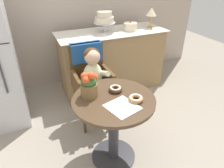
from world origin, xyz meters
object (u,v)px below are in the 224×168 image
(cafe_table, at_px, (114,118))
(donut_front, at_px, (136,98))
(donut_mid, at_px, (115,89))
(table_lamp, at_px, (151,13))
(wicker_chair, at_px, (90,71))
(seated_child, at_px, (94,74))
(flower_vase, at_px, (89,84))
(round_layer_cake, at_px, (130,26))
(tiered_cake_stand, at_px, (104,19))

(cafe_table, distance_m, donut_front, 0.30)
(donut_mid, distance_m, table_lamp, 1.64)
(wicker_chair, bearing_deg, donut_mid, -86.45)
(seated_child, bearing_deg, table_lamp, 31.08)
(donut_front, distance_m, flower_vase, 0.41)
(cafe_table, distance_m, table_lamp, 1.82)
(donut_mid, relative_size, round_layer_cake, 0.62)
(wicker_chair, relative_size, donut_mid, 7.85)
(seated_child, bearing_deg, wicker_chair, 90.00)
(wicker_chair, height_order, donut_front, wicker_chair)
(tiered_cake_stand, distance_m, round_layer_cake, 0.40)
(wicker_chair, distance_m, tiered_cake_stand, 0.84)
(cafe_table, distance_m, round_layer_cake, 1.56)
(seated_child, relative_size, table_lamp, 2.55)
(cafe_table, height_order, flower_vase, flower_vase)
(flower_vase, bearing_deg, donut_mid, -5.04)
(donut_mid, height_order, tiered_cake_stand, tiered_cake_stand)
(seated_child, xyz_separation_m, round_layer_cake, (0.80, 0.68, 0.28))
(cafe_table, height_order, wicker_chair, wicker_chair)
(tiered_cake_stand, bearing_deg, cafe_table, -108.78)
(seated_child, distance_m, table_lamp, 1.40)
(seated_child, distance_m, donut_front, 0.69)
(donut_front, height_order, table_lamp, table_lamp)
(donut_front, relative_size, tiered_cake_stand, 0.42)
(round_layer_cake, bearing_deg, seated_child, -139.57)
(cafe_table, height_order, donut_mid, donut_mid)
(table_lamp, bearing_deg, round_layer_cake, -178.98)
(seated_child, relative_size, donut_front, 5.73)
(donut_mid, height_order, table_lamp, table_lamp)
(wicker_chair, bearing_deg, seated_child, -90.40)
(wicker_chair, relative_size, round_layer_cake, 4.87)
(round_layer_cake, bearing_deg, cafe_table, -123.14)
(seated_child, height_order, flower_vase, flower_vase)
(donut_front, bearing_deg, tiered_cake_stand, 78.49)
(seated_child, xyz_separation_m, flower_vase, (-0.19, -0.45, 0.16))
(wicker_chair, xyz_separation_m, donut_front, (0.14, -0.83, 0.10))
(seated_child, xyz_separation_m, donut_front, (0.14, -0.68, 0.06))
(cafe_table, relative_size, tiered_cake_stand, 2.40)
(wicker_chair, bearing_deg, tiered_cake_stand, 53.10)
(tiered_cake_stand, distance_m, table_lamp, 0.72)
(cafe_table, relative_size, donut_mid, 5.92)
(flower_vase, bearing_deg, table_lamp, 40.46)
(donut_mid, distance_m, tiered_cake_stand, 1.31)
(wicker_chair, xyz_separation_m, donut_mid, (0.04, -0.63, 0.10))
(flower_vase, xyz_separation_m, table_lamp, (1.34, 1.14, 0.28))
(table_lamp, bearing_deg, tiered_cake_stand, 176.72)
(donut_mid, bearing_deg, flower_vase, 174.96)
(flower_vase, height_order, table_lamp, table_lamp)
(donut_mid, bearing_deg, wicker_chair, 93.95)
(seated_child, height_order, table_lamp, table_lamp)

